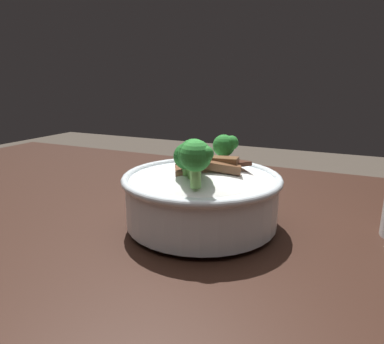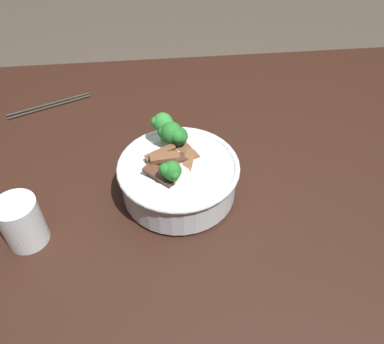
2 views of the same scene
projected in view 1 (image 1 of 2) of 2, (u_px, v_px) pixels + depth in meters
name	position (u px, v px, depth m)	size (l,w,h in m)	color
dining_table	(111.00, 300.00, 0.58)	(1.56, 1.06, 0.82)	black
rice_bowl	(202.00, 191.00, 0.55)	(0.25, 0.25, 0.16)	silver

